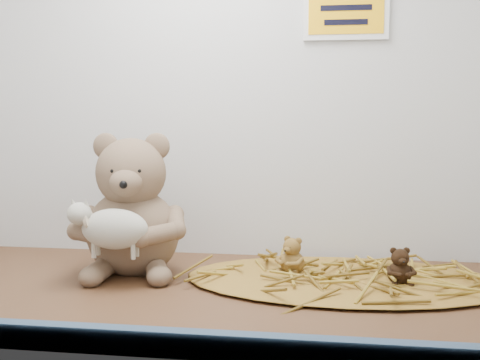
# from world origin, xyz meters

# --- Properties ---
(alcove_shell) EXTENTS (1.20, 0.60, 0.90)m
(alcove_shell) POSITION_xyz_m (0.00, 0.09, 0.45)
(alcove_shell) COLOR #452818
(alcove_shell) RESTS_ON ground
(front_rail) EXTENTS (1.19, 0.02, 0.04)m
(front_rail) POSITION_xyz_m (0.00, -0.29, 0.02)
(front_rail) COLOR #354F65
(front_rail) RESTS_ON shelf_floor
(straw_bed) EXTENTS (0.62, 0.36, 0.01)m
(straw_bed) POSITION_xyz_m (0.30, 0.10, 0.01)
(straw_bed) COLOR brown
(straw_bed) RESTS_ON shelf_floor
(main_teddy) EXTENTS (0.27, 0.28, 0.29)m
(main_teddy) POSITION_xyz_m (-0.13, 0.12, 0.14)
(main_teddy) COLOR #7C644C
(main_teddy) RESTS_ON shelf_floor
(toy_lamb) EXTENTS (0.17, 0.10, 0.11)m
(toy_lamb) POSITION_xyz_m (-0.13, 0.01, 0.11)
(toy_lamb) COLOR beige
(toy_lamb) RESTS_ON main_teddy
(mini_teddy_tan) EXTENTS (0.08, 0.08, 0.07)m
(mini_teddy_tan) POSITION_xyz_m (0.20, 0.12, 0.05)
(mini_teddy_tan) COLOR olive
(mini_teddy_tan) RESTS_ON straw_bed
(mini_teddy_brown) EXTENTS (0.06, 0.07, 0.07)m
(mini_teddy_brown) POSITION_xyz_m (0.40, 0.08, 0.05)
(mini_teddy_brown) COLOR black
(mini_teddy_brown) RESTS_ON straw_bed
(wall_sign) EXTENTS (0.16, 0.01, 0.11)m
(wall_sign) POSITION_xyz_m (0.30, 0.29, 0.55)
(wall_sign) COLOR #E8A20B
(wall_sign) RESTS_ON back_wall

